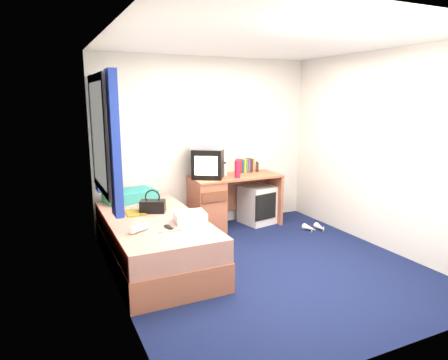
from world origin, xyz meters
name	(u,v)px	position (x,y,z in m)	size (l,w,h in m)	color
ground	(266,266)	(0.00, 0.00, 0.00)	(3.40, 3.40, 0.00)	#0C1438
room_shell	(269,136)	(0.00, 0.00, 1.45)	(3.40, 3.40, 3.40)	white
bed	(155,241)	(-1.10, 0.59, 0.27)	(1.01, 2.00, 0.54)	#B96C4D
pillow	(130,196)	(-1.17, 1.44, 0.61)	(0.61, 0.39, 0.13)	#1B61B2
desk	(218,201)	(0.06, 1.44, 0.41)	(1.30, 0.55, 0.75)	#B96C4D
storage_cube	(258,204)	(0.71, 1.43, 0.28)	(0.45, 0.45, 0.56)	white
crt_tv	(208,164)	(-0.09, 1.44, 0.95)	(0.54, 0.53, 0.40)	black
vcr	(208,146)	(-0.09, 1.44, 1.19)	(0.43, 0.31, 0.08)	silver
book_row	(245,166)	(0.59, 1.60, 0.85)	(0.24, 0.13, 0.20)	maroon
picture_frame	(257,167)	(0.78, 1.59, 0.82)	(0.02, 0.12, 0.14)	black
pink_water_bottle	(237,169)	(0.28, 1.27, 0.87)	(0.08, 0.08, 0.24)	red
aerosol_can	(225,170)	(0.19, 1.47, 0.84)	(0.05, 0.05, 0.18)	white
handbag	(153,206)	(-1.05, 0.81, 0.62)	(0.32, 0.26, 0.27)	black
towel	(190,217)	(-0.79, 0.29, 0.59)	(0.32, 0.27, 0.11)	white
magazine	(135,213)	(-1.25, 0.85, 0.55)	(0.21, 0.28, 0.01)	yellow
water_bottle	(139,228)	(-1.36, 0.19, 0.58)	(0.07, 0.07, 0.20)	silver
colour_swatch_fan	(170,230)	(-1.07, 0.09, 0.55)	(0.22, 0.06, 0.01)	#F9A737
remote_control	(169,228)	(-1.06, 0.17, 0.55)	(0.05, 0.16, 0.02)	black
window_assembly	(103,137)	(-1.55, 0.90, 1.42)	(0.11, 1.42, 1.40)	silver
white_heels	(315,228)	(1.25, 0.75, 0.04)	(0.28, 0.27, 0.09)	silver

